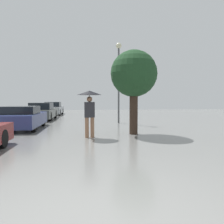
% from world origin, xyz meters
% --- Properties ---
extents(ground_plane, '(60.00, 60.00, 0.00)m').
position_xyz_m(ground_plane, '(0.00, 0.00, 0.00)').
color(ground_plane, slate).
extents(pedestrian, '(0.95, 0.95, 1.84)m').
position_xyz_m(pedestrian, '(0.14, 5.88, 1.41)').
color(pedestrian, '#9E7051').
rests_on(pedestrian, ground_plane).
extents(parked_car_second, '(1.86, 3.81, 1.17)m').
position_xyz_m(parked_car_second, '(-3.25, 8.93, 0.56)').
color(parked_car_second, navy).
rests_on(parked_car_second, ground_plane).
extents(parked_car_third, '(1.73, 4.39, 1.28)m').
position_xyz_m(parked_car_third, '(-3.24, 14.30, 0.60)').
color(parked_car_third, '#4C514C').
rests_on(parked_car_third, ground_plane).
extents(parked_car_farthest, '(1.65, 4.23, 1.29)m').
position_xyz_m(parked_car_farthest, '(-3.17, 19.86, 0.60)').
color(parked_car_farthest, '#9EA3A8').
rests_on(parked_car_farthest, ground_plane).
extents(tree, '(2.00, 2.00, 3.61)m').
position_xyz_m(tree, '(2.05, 6.54, 2.56)').
color(tree, '#38281E').
rests_on(tree, ground_plane).
extents(street_lamp, '(0.36, 0.36, 5.10)m').
position_xyz_m(street_lamp, '(2.12, 11.16, 3.49)').
color(street_lamp, '#515456').
rests_on(street_lamp, ground_plane).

